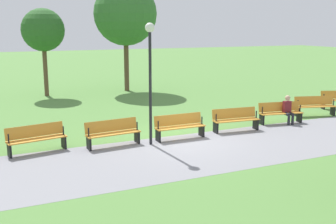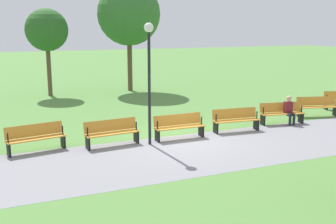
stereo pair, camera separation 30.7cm
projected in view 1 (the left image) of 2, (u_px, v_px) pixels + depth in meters
name	position (u px, v px, depth m)	size (l,w,h in m)	color
ground_plane	(180.00, 139.00, 14.89)	(120.00, 120.00, 0.00)	#54843D
path_paving	(202.00, 151.00, 13.44)	(39.47, 4.23, 0.01)	gray
bench_2	(315.00, 105.00, 18.73)	(1.95, 0.95, 0.89)	orange
bench_3	(280.00, 112.00, 17.26)	(1.94, 0.80, 0.89)	orange
bench_4	(235.00, 119.00, 15.97)	(1.92, 0.64, 0.89)	orange
bench_5	(179.00, 126.00, 14.86)	(1.89, 0.47, 0.89)	orange
bench_6	(113.00, 132.00, 13.95)	(1.92, 0.64, 0.89)	orange
bench_7	(36.00, 138.00, 13.24)	(1.94, 0.80, 0.89)	orange
person_seated	(288.00, 109.00, 17.16)	(0.39, 0.56, 1.20)	maroon
tree_0	(125.00, 14.00, 25.28)	(3.95, 3.95, 6.81)	brown
tree_1	(43.00, 30.00, 23.47)	(2.47, 2.47, 5.10)	brown
lamp_post	(150.00, 62.00, 13.62)	(0.32, 0.32, 4.16)	black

